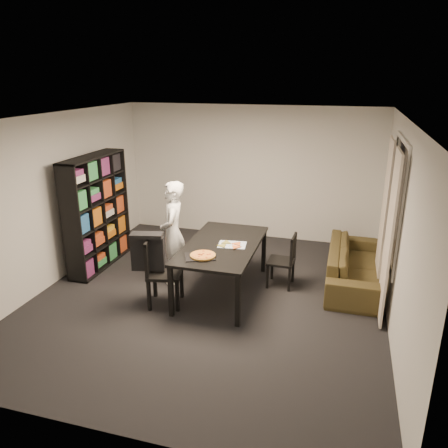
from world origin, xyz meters
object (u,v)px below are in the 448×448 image
(sofa, at_px, (355,265))
(chair_right, at_px, (286,257))
(pepperoni_pizza, at_px, (203,255))
(chair_left, at_px, (158,267))
(person, at_px, (173,233))
(baking_tray, at_px, (200,256))
(dining_table, at_px, (222,248))
(bookshelf, at_px, (97,212))

(sofa, bearing_deg, chair_right, 111.46)
(pepperoni_pizza, xyz_separation_m, sofa, (2.04, 1.39, -0.50))
(chair_left, bearing_deg, person, -6.94)
(baking_tray, height_order, sofa, baking_tray)
(chair_right, distance_m, baking_tray, 1.48)
(person, xyz_separation_m, pepperoni_pizza, (0.72, -0.69, -0.01))
(chair_left, relative_size, chair_right, 1.18)
(person, height_order, sofa, person)
(chair_left, relative_size, person, 0.61)
(dining_table, distance_m, sofa, 2.14)
(chair_right, xyz_separation_m, person, (-1.74, -0.30, 0.33))
(bookshelf, xyz_separation_m, chair_right, (3.19, 0.06, -0.47))
(pepperoni_pizza, distance_m, sofa, 2.52)
(pepperoni_pizza, bearing_deg, baking_tray, -172.42)
(dining_table, bearing_deg, person, 170.01)
(baking_tray, distance_m, sofa, 2.55)
(sofa, bearing_deg, baking_tray, 123.87)
(person, height_order, baking_tray, person)
(chair_right, height_order, baking_tray, chair_right)
(bookshelf, relative_size, chair_left, 1.91)
(person, height_order, pepperoni_pizza, person)
(bookshelf, xyz_separation_m, baking_tray, (2.13, -0.93, -0.17))
(bookshelf, bearing_deg, sofa, 6.29)
(dining_table, bearing_deg, bookshelf, 170.50)
(chair_right, bearing_deg, baking_tray, -44.61)
(chair_right, bearing_deg, pepperoni_pizza, -43.60)
(chair_right, distance_m, person, 1.79)
(chair_left, xyz_separation_m, pepperoni_pizza, (0.65, 0.07, 0.23))
(chair_left, distance_m, baking_tray, 0.64)
(chair_left, bearing_deg, dining_table, -64.08)
(bookshelf, height_order, sofa, bookshelf)
(bookshelf, xyz_separation_m, pepperoni_pizza, (2.18, -0.92, -0.15))
(baking_tray, bearing_deg, chair_right, 43.22)
(person, bearing_deg, dining_table, 63.57)
(bookshelf, bearing_deg, dining_table, -9.50)
(baking_tray, bearing_deg, sofa, 33.87)
(dining_table, relative_size, chair_left, 1.87)
(bookshelf, distance_m, dining_table, 2.34)
(pepperoni_pizza, height_order, sofa, pepperoni_pizza)
(bookshelf, xyz_separation_m, chair_left, (1.53, -0.99, -0.38))
(chair_right, bearing_deg, chair_left, -55.47)
(chair_right, height_order, pepperoni_pizza, chair_right)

